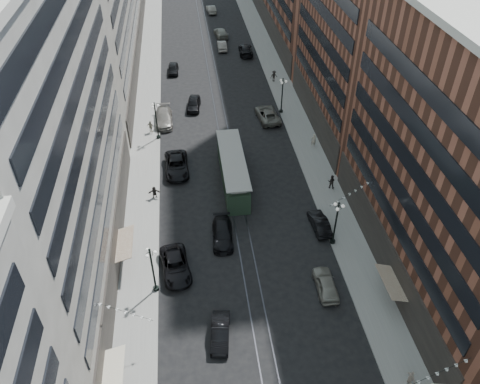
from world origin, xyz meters
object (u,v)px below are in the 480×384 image
lamppost_se_mid (282,94)px  car_8 (164,118)px  car_extra_0 (223,234)px  car_extra_1 (221,33)px  car_9 (173,69)px  car_14 (222,45)px  car_11 (267,114)px  pedestrian_9 (274,76)px  car_4 (326,284)px  lamppost_se_far (336,222)px  pedestrian_6 (151,127)px  car_7 (177,165)px  pedestrian_7 (331,182)px  pedestrian_2 (124,244)px  pedestrian_5 (154,192)px  streetcar (233,171)px  pedestrian_8 (314,140)px  car_5 (220,333)px  car_extra_2 (211,9)px  lamppost_sw_far (153,269)px  lamppost_sw_mid (156,119)px  car_2 (176,266)px  car_10 (319,223)px  car_13 (194,104)px  car_12 (246,50)px

lamppost_se_mid → car_8: 17.76m
car_extra_0 → car_extra_1: bearing=88.1°
car_9 → car_14: bearing=47.4°
car_11 → pedestrian_9: size_ratio=3.20×
car_4 → car_14: (-4.13, 59.52, 0.00)m
car_4 → lamppost_se_far: bearing=-111.2°
car_extra_1 → pedestrian_6: bearing=64.4°
car_7 → pedestrian_7: pedestrian_7 is taller
lamppost_se_mid → car_extra_1: bearing=100.8°
pedestrian_2 → pedestrian_5: pedestrian_2 is taller
streetcar → pedestrian_8: bearing=28.4°
streetcar → pedestrian_6: streetcar is taller
car_11 → car_extra_1: bearing=-89.4°
car_4 → car_5: size_ratio=1.05×
car_5 → car_14: (6.27, 63.57, 0.06)m
pedestrian_6 → pedestrian_7: 26.75m
pedestrian_5 → car_extra_2: 66.28m
pedestrian_2 → pedestrian_7: bearing=36.1°
lamppost_se_far → lamppost_sw_far: bearing=-167.7°
lamppost_sw_far → lamppost_sw_mid: 27.00m
car_extra_2 → pedestrian_8: bearing=94.1°
car_2 → pedestrian_5: size_ratio=3.77×
pedestrian_9 → car_extra_2: pedestrian_9 is taller
pedestrian_2 → pedestrian_5: size_ratio=1.15×
car_10 → car_14: size_ratio=0.94×
car_13 → car_5: bearing=-81.9°
lamppost_se_mid → pedestrian_7: 19.16m
lamppost_sw_mid → pedestrian_6: lamppost_sw_mid is taller
car_7 → pedestrian_8: pedestrian_8 is taller
car_2 → car_extra_1: 62.76m
pedestrian_2 → car_8: 25.86m
car_2 → car_10: bearing=7.7°
car_extra_2 → car_2: bearing=77.6°
car_10 → pedestrian_8: (3.31, 15.79, 0.37)m
car_extra_1 → car_5: bearing=79.5°
lamppost_se_far → car_4: lamppost_se_far is taller
car_8 → car_14: (11.07, 26.42, -0.10)m
car_12 → car_10: bearing=94.5°
lamppost_se_far → car_extra_1: lamppost_se_far is taller
lamppost_sw_far → pedestrian_5: bearing=91.2°
car_4 → car_10: car_4 is taller
car_7 → car_10: size_ratio=1.41×
car_5 → pedestrian_7: (15.17, 19.01, 0.35)m
pedestrian_2 → pedestrian_5: 8.75m
car_4 → pedestrian_9: (3.19, 44.33, 0.33)m
streetcar → car_11: size_ratio=2.11×
car_4 → lamppost_sw_mid: bearing=-60.0°
pedestrian_7 → pedestrian_5: bearing=19.0°
car_12 → car_extra_0: bearing=82.1°
car_14 → pedestrian_8: 36.51m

